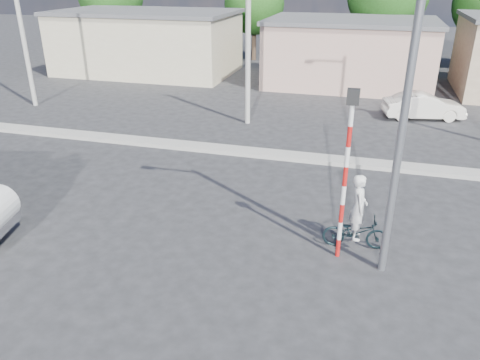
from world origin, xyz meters
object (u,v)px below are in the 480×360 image
(bicycle, at_px, (356,232))
(car_cream, at_px, (424,106))
(cyclist, at_px, (357,217))
(traffic_pole, at_px, (347,163))
(streetlight, at_px, (403,66))

(bicycle, height_order, car_cream, car_cream)
(bicycle, xyz_separation_m, car_cream, (2.57, 13.00, 0.18))
(car_cream, bearing_deg, bicycle, 155.71)
(cyclist, bearing_deg, car_cream, -18.13)
(cyclist, distance_m, traffic_pole, 1.83)
(bicycle, distance_m, cyclist, 0.44)
(cyclist, xyz_separation_m, streetlight, (0.54, -0.86, 4.07))
(car_cream, xyz_separation_m, streetlight, (-2.03, -13.87, 4.33))
(traffic_pole, bearing_deg, bicycle, 55.08)
(traffic_pole, bearing_deg, streetlight, -17.73)
(cyclist, bearing_deg, bicycle, 83.07)
(bicycle, relative_size, cyclist, 0.96)
(cyclist, relative_size, car_cream, 0.47)
(bicycle, relative_size, car_cream, 0.45)
(bicycle, bearing_deg, streetlight, -154.68)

